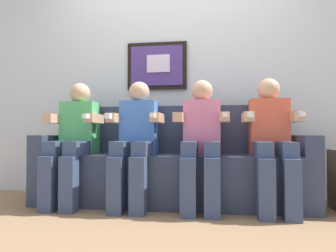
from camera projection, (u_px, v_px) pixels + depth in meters
The scene contains 7 objects.
ground_plane at pixel (165, 212), 2.51m from camera, with size 6.28×6.28×0.00m, color #8C6B4C.
back_wall_assembly at pixel (176, 71), 3.30m from camera, with size 4.83×0.10×2.60m.
couch at pixel (171, 169), 2.84m from camera, with size 2.43×0.58×0.90m.
person_leftmost at pixel (74, 137), 2.81m from camera, with size 0.46×0.56×1.11m.
person_left_center at pixel (136, 137), 2.72m from camera, with size 0.46×0.56×1.11m.
person_right_center at pixel (202, 137), 2.64m from camera, with size 0.46×0.56×1.11m.
person_rightmost at pixel (272, 137), 2.56m from camera, with size 0.46×0.56×1.11m.
Camera 1 is at (0.39, -2.50, 0.63)m, focal length 33.38 mm.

